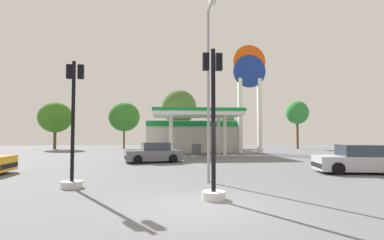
{
  "coord_description": "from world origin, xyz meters",
  "views": [
    {
      "loc": [
        -1.13,
        -8.47,
        2.12
      ],
      "look_at": [
        1.4,
        18.63,
        3.39
      ],
      "focal_mm": 27.09,
      "sensor_mm": 36.0,
      "label": 1
    }
  ],
  "objects": [
    {
      "name": "tree_1",
      "position": [
        -6.81,
        32.62,
        4.44
      ],
      "size": [
        4.26,
        4.26,
        6.47
      ],
      "color": "brown",
      "rests_on": "ground"
    },
    {
      "name": "tree_4",
      "position": [
        17.19,
        30.15,
        5.01
      ],
      "size": [
        3.1,
        3.1,
        6.64
      ],
      "color": "brown",
      "rests_on": "ground"
    },
    {
      "name": "traffic_signal_1",
      "position": [
        -4.74,
        3.32,
        1.73
      ],
      "size": [
        0.81,
        0.81,
        4.98
      ],
      "color": "silver",
      "rests_on": "ground"
    },
    {
      "name": "ground_plane",
      "position": [
        0.0,
        0.0,
        0.0
      ],
      "size": [
        90.0,
        90.0,
        0.0
      ],
      "primitive_type": "plane",
      "color": "slate",
      "rests_on": "ground"
    },
    {
      "name": "gas_station",
      "position": [
        1.96,
        25.72,
        2.05
      ],
      "size": [
        10.28,
        12.87,
        4.46
      ],
      "color": "beige",
      "rests_on": "ground"
    },
    {
      "name": "traffic_signal_0",
      "position": [
        0.44,
        0.86,
        1.84
      ],
      "size": [
        0.75,
        0.75,
        4.89
      ],
      "color": "silver",
      "rests_on": "ground"
    },
    {
      "name": "station_pole_sign",
      "position": [
        8.17,
        22.61,
        7.5
      ],
      "size": [
        3.64,
        0.56,
        11.95
      ],
      "color": "white",
      "rests_on": "ground"
    },
    {
      "name": "car_0",
      "position": [
        -1.93,
        13.14,
        0.66
      ],
      "size": [
        4.36,
        2.53,
        1.46
      ],
      "color": "black",
      "rests_on": "ground"
    },
    {
      "name": "tree_0",
      "position": [
        -15.92,
        32.15,
        4.3
      ],
      "size": [
        4.4,
        4.4,
        6.36
      ],
      "color": "brown",
      "rests_on": "ground"
    },
    {
      "name": "car_1",
      "position": [
        9.15,
        6.21,
        0.69
      ],
      "size": [
        4.49,
        2.53,
        1.52
      ],
      "color": "black",
      "rests_on": "ground"
    },
    {
      "name": "tree_3",
      "position": [
        7.68,
        32.61,
        3.46
      ],
      "size": [
        2.87,
        2.87,
        4.72
      ],
      "color": "brown",
      "rests_on": "ground"
    },
    {
      "name": "tree_2",
      "position": [
        0.75,
        30.42,
        5.68
      ],
      "size": [
        4.65,
        4.65,
        7.98
      ],
      "color": "brown",
      "rests_on": "ground"
    },
    {
      "name": "corner_streetlamp",
      "position": [
        0.76,
        3.82,
        4.53
      ],
      "size": [
        0.24,
        1.48,
        7.62
      ],
      "color": "gray",
      "rests_on": "ground"
    }
  ]
}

